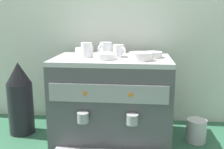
{
  "coord_description": "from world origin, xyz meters",
  "views": [
    {
      "loc": [
        0.14,
        -1.42,
        0.68
      ],
      "look_at": [
        0.0,
        0.0,
        0.37
      ],
      "focal_mm": 42.82,
      "sensor_mm": 36.0,
      "label": 1
    }
  ],
  "objects": [
    {
      "name": "tiled_backsplash_wall",
      "position": [
        0.0,
        0.3,
        0.52
      ],
      "size": [
        2.8,
        0.03,
        1.05
      ],
      "primitive_type": "cube",
      "color": "silver",
      "rests_on": "ground_plane"
    },
    {
      "name": "ceramic_bowl_1",
      "position": [
        -0.17,
        0.09,
        0.48
      ],
      "size": [
        0.1,
        0.1,
        0.04
      ],
      "color": "white",
      "rests_on": "espresso_machine"
    },
    {
      "name": "milk_pitcher",
      "position": [
        0.47,
        -0.02,
        0.06
      ],
      "size": [
        0.11,
        0.11,
        0.13
      ],
      "primitive_type": "cylinder",
      "color": "#B7B7BC",
      "rests_on": "ground_plane"
    },
    {
      "name": "ceramic_cup_1",
      "position": [
        -0.14,
        -0.0,
        0.5
      ],
      "size": [
        0.06,
        0.1,
        0.08
      ],
      "color": "white",
      "rests_on": "espresso_machine"
    },
    {
      "name": "ceramic_bowl_3",
      "position": [
        0.15,
        -0.08,
        0.48
      ],
      "size": [
        0.12,
        0.12,
        0.04
      ],
      "color": "white",
      "rests_on": "espresso_machine"
    },
    {
      "name": "ground_plane",
      "position": [
        0.0,
        0.0,
        0.0
      ],
      "size": [
        4.0,
        4.0,
        0.0
      ],
      "primitive_type": "plane",
      "color": "#28563D"
    },
    {
      "name": "espresso_machine",
      "position": [
        0.0,
        -0.0,
        0.23
      ],
      "size": [
        0.63,
        0.49,
        0.46
      ],
      "color": "#4C4C51",
      "rests_on": "ground_plane"
    },
    {
      "name": "ceramic_cup_2",
      "position": [
        -0.05,
        0.12,
        0.49
      ],
      "size": [
        0.08,
        0.1,
        0.07
      ],
      "color": "white",
      "rests_on": "espresso_machine"
    },
    {
      "name": "coffee_grinder",
      "position": [
        -0.54,
        -0.0,
        0.21
      ],
      "size": [
        0.14,
        0.14,
        0.42
      ],
      "color": "black",
      "rests_on": "ground_plane"
    },
    {
      "name": "ceramic_bowl_2",
      "position": [
        -0.03,
        -0.06,
        0.47
      ],
      "size": [
        0.12,
        0.12,
        0.03
      ],
      "color": "white",
      "rests_on": "espresso_machine"
    },
    {
      "name": "ceramic_cup_0",
      "position": [
        0.03,
        0.03,
        0.49
      ],
      "size": [
        0.08,
        0.08,
        0.07
      ],
      "color": "white",
      "rests_on": "espresso_machine"
    },
    {
      "name": "ceramic_bowl_0",
      "position": [
        0.22,
        0.03,
        0.47
      ],
      "size": [
        0.1,
        0.1,
        0.03
      ],
      "color": "white",
      "rests_on": "espresso_machine"
    }
  ]
}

